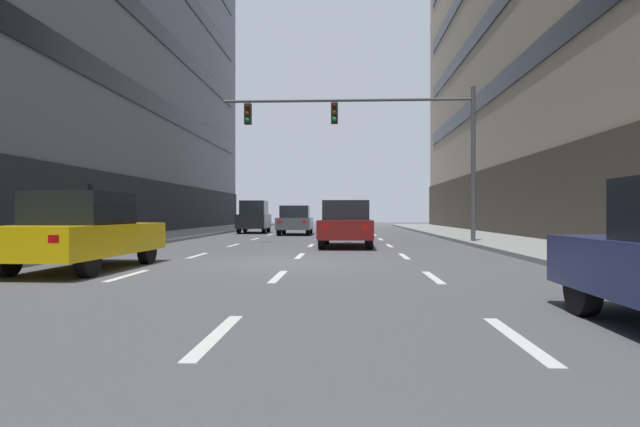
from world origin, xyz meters
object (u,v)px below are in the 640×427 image
object	(u,v)px
car_driving_0	(295,220)
car_driving_1	(254,217)
taxi_driving_2	(84,232)
traffic_signal_0	(382,130)
car_driving_3	(346,224)

from	to	relation	value
car_driving_0	car_driving_1	size ratio (longest dim) A/B	1.06
car_driving_1	taxi_driving_2	bearing A→B (deg)	-89.99
car_driving_1	traffic_signal_0	distance (m)	14.32
taxi_driving_2	traffic_signal_0	distance (m)	12.88
car_driving_1	taxi_driving_2	distance (m)	21.80
car_driving_1	taxi_driving_2	size ratio (longest dim) A/B	0.93
car_driving_1	car_driving_3	xyz separation A→B (m)	(5.80, -13.52, -0.17)
car_driving_0	car_driving_3	xyz separation A→B (m)	(2.93, -10.93, 0.01)
taxi_driving_2	traffic_signal_0	bearing A→B (deg)	54.07
traffic_signal_0	taxi_driving_2	bearing A→B (deg)	-125.93
car_driving_0	traffic_signal_0	bearing A→B (deg)	-64.69
car_driving_1	taxi_driving_2	xyz separation A→B (m)	(0.00, -21.80, -0.17)
taxi_driving_2	car_driving_1	bearing A→B (deg)	90.01
car_driving_1	car_driving_3	distance (m)	14.71
car_driving_0	traffic_signal_0	xyz separation A→B (m)	(4.37, -9.24, 3.77)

